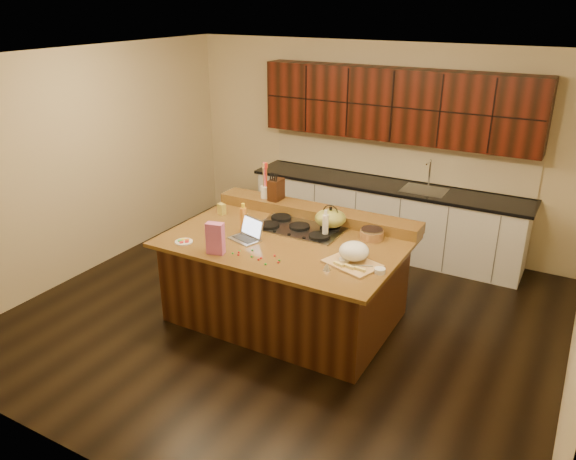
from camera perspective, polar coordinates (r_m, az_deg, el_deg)
The scene contains 33 objects.
room at distance 5.58m, azimuth -0.25°, elevation 3.14°, with size 5.52×5.02×2.72m.
island at distance 5.94m, azimuth -0.24°, elevation -4.94°, with size 2.40×1.60×0.92m.
back_ledge at distance 6.29m, azimuth 2.89°, elevation 1.82°, with size 2.40×0.30×0.12m, color black.
cooktop at distance 5.98m, azimuth 1.17°, elevation 0.24°, with size 0.92×0.52×0.05m.
back_counter at distance 7.52m, azimuth 10.18°, elevation 5.03°, with size 3.70×0.66×2.40m.
kettle at distance 5.92m, azimuth 4.34°, elevation 1.19°, with size 0.20×0.20×0.18m, color black.
green_bowl at distance 5.92m, azimuth 4.34°, elevation 1.19°, with size 0.33×0.33×0.18m, color olive.
laptop at distance 5.74m, azimuth -4.09°, elevation -0.36°, with size 0.36×0.32×0.21m.
oil_bottle at distance 5.87m, azimuth -4.54°, elevation 1.00°, with size 0.07×0.07×0.27m, color #C67822.
vinegar_bottle at distance 5.74m, azimuth 3.82°, elevation 0.38°, with size 0.06×0.06×0.25m, color silver.
wooden_tray at distance 5.24m, azimuth 6.68°, elevation -2.44°, with size 0.57×0.49×0.20m.
ramekin_a at distance 5.10m, azimuth 9.31°, elevation -4.10°, with size 0.10×0.10×0.04m, color white.
ramekin_b at distance 5.25m, azimuth 5.73°, elevation -3.13°, with size 0.10×0.10×0.04m, color white.
ramekin_c at distance 5.40m, azimuth 6.90°, elevation -2.40°, with size 0.10×0.10×0.04m, color white.
strainer_bowl at distance 5.79m, azimuth 8.50°, elevation -0.48°, with size 0.24×0.24×0.09m, color #996B3F.
kitchen_timer at distance 5.10m, azimuth 3.97°, elevation -3.72°, with size 0.08×0.08×0.07m, color silver.
pink_bag at distance 5.40m, azimuth -7.40°, elevation -0.85°, with size 0.17×0.09×0.31m, color #C65D92.
candy_plate at distance 5.76m, azimuth -10.54°, elevation -1.18°, with size 0.18×0.18×0.01m, color white.
package_box at distance 6.42m, azimuth -6.75°, elevation 2.13°, with size 0.09×0.06×0.12m, color gold.
utensil_crock at distance 6.55m, azimuth -2.27°, elevation 3.89°, with size 0.12×0.12×0.14m, color white.
knife_block at distance 6.46m, azimuth -1.21°, elevation 4.13°, with size 0.12×0.20×0.24m, color black.
gumdrop_0 at distance 5.44m, azimuth -5.01°, elevation -2.27°, with size 0.02×0.02×0.02m, color red.
gumdrop_1 at distance 5.19m, azimuth -2.30°, elevation -3.48°, with size 0.02×0.02×0.02m, color #198C26.
gumdrop_2 at distance 5.28m, azimuth -3.01°, elevation -3.01°, with size 0.02×0.02×0.02m, color red.
gumdrop_3 at distance 5.48m, azimuth -3.64°, elevation -2.05°, with size 0.02×0.02×0.02m, color #198C26.
gumdrop_4 at distance 5.31m, azimuth -2.74°, elevation -2.86°, with size 0.02×0.02×0.02m, color red.
gumdrop_5 at distance 5.26m, azimuth -0.90°, elevation -3.10°, with size 0.02×0.02×0.02m, color #198C26.
gumdrop_6 at distance 5.39m, azimuth -5.07°, elevation -2.51°, with size 0.02×0.02×0.02m, color red.
gumdrop_7 at distance 5.47m, azimuth -4.97°, elevation -2.14°, with size 0.02×0.02×0.02m, color #198C26.
gumdrop_8 at distance 5.22m, azimuth -0.98°, elevation -3.29°, with size 0.02×0.02×0.02m, color red.
gumdrop_9 at distance 5.34m, azimuth -3.72°, elevation -2.72°, with size 0.02×0.02×0.02m, color #198C26.
gumdrop_10 at distance 5.35m, azimuth -1.38°, elevation -2.62°, with size 0.02×0.02×0.02m, color red.
gumdrop_11 at distance 5.42m, azimuth -5.64°, elevation -2.37°, with size 0.02×0.02×0.02m, color #198C26.
Camera 1 is at (2.59, -4.58, 3.21)m, focal length 35.00 mm.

